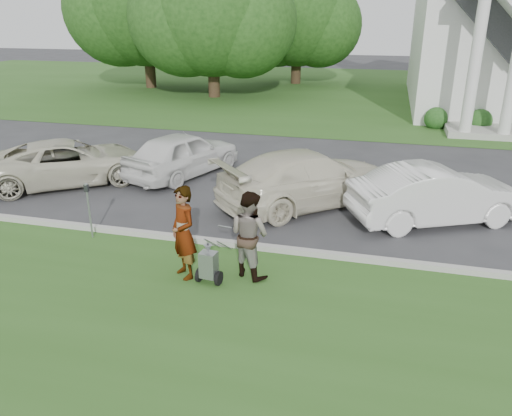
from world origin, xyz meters
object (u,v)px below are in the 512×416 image
at_px(parking_meter_near, 88,204).
at_px(car_d, 437,195).
at_px(tree_far, 145,5).
at_px(car_c, 308,178).
at_px(car_b, 183,154).
at_px(person_left, 183,233).
at_px(tree_back, 297,20).
at_px(person_right, 250,235).
at_px(striping_cart, 209,265).
at_px(tree_left, 212,14).
at_px(car_a, 69,162).

height_order(parking_meter_near, car_d, car_d).
xyz_separation_m(tree_far, car_c, (15.16, -21.13, -4.90)).
bearing_deg(car_c, car_b, 26.02).
height_order(person_left, car_c, person_left).
distance_m(tree_back, car_d, 28.23).
relative_size(tree_far, tree_back, 1.21).
relative_size(tree_back, car_d, 2.08).
bearing_deg(person_left, person_right, 57.99).
bearing_deg(striping_cart, car_b, 122.43).
height_order(tree_left, person_left, tree_left).
bearing_deg(person_right, car_c, -69.28).
distance_m(person_left, car_c, 5.24).
bearing_deg(person_right, car_d, -107.37).
bearing_deg(car_c, tree_far, -8.10).
height_order(tree_back, car_d, tree_back).
bearing_deg(car_a, tree_far, -17.99).
relative_size(tree_back, car_a, 1.88).
relative_size(tree_left, tree_far, 0.91).
bearing_deg(car_c, tree_back, -32.58).
height_order(tree_far, car_c, tree_far).
relative_size(tree_left, car_a, 2.08).
bearing_deg(car_d, parking_meter_near, 85.33).
relative_size(tree_far, car_b, 2.60).
relative_size(person_left, parking_meter_near, 1.41).
distance_m(striping_cart, parking_meter_near, 3.86).
height_order(tree_back, striping_cart, tree_back).
relative_size(parking_meter_near, car_d, 0.31).
bearing_deg(tree_far, tree_back, 26.56).
bearing_deg(striping_cart, person_right, 42.89).
xyz_separation_m(person_right, car_c, (0.51, 4.52, -0.14)).
xyz_separation_m(tree_left, car_d, (12.66, -18.57, -4.35)).
height_order(car_b, car_c, car_c).
distance_m(tree_left, car_a, 18.74).
relative_size(striping_cart, car_c, 0.19).
distance_m(person_right, car_b, 7.41).
height_order(person_left, car_d, person_left).
distance_m(person_left, person_right, 1.36).
relative_size(tree_far, car_c, 2.13).
bearing_deg(person_left, car_b, 153.52).
xyz_separation_m(tree_far, car_a, (7.35, -21.17, -4.98)).
bearing_deg(car_c, car_d, -140.97).
height_order(parking_meter_near, car_a, car_a).
height_order(tree_far, person_left, tree_far).
relative_size(tree_far, car_a, 2.28).
distance_m(tree_left, tree_far, 6.73).
height_order(person_left, person_right, person_left).
bearing_deg(car_d, tree_far, 14.88).
height_order(striping_cart, person_left, person_left).
bearing_deg(tree_far, car_d, -49.14).
xyz_separation_m(person_left, car_c, (1.81, 4.92, -0.20)).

